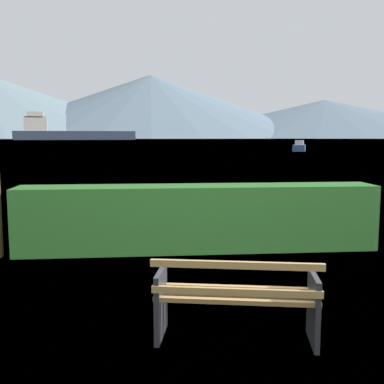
# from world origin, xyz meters

# --- Properties ---
(ground_plane) EXTENTS (1400.00, 1400.00, 0.00)m
(ground_plane) POSITION_xyz_m (0.00, 0.00, 0.00)
(ground_plane) COLOR #567A38
(water_surface) EXTENTS (620.00, 620.00, 0.00)m
(water_surface) POSITION_xyz_m (0.00, 306.62, 0.00)
(water_surface) COLOR slate
(water_surface) RESTS_ON ground_plane
(park_bench) EXTENTS (1.64, 0.85, 0.87)m
(park_bench) POSITION_xyz_m (-0.01, -0.06, 0.42)
(park_bench) COLOR tan
(park_bench) RESTS_ON ground_plane
(hedge_row) EXTENTS (6.20, 0.78, 1.13)m
(hedge_row) POSITION_xyz_m (0.00, 3.57, 0.57)
(hedge_row) COLOR #2D6B28
(hedge_row) RESTS_ON ground_plane
(cargo_ship_large) EXTENTS (66.58, 21.85, 15.14)m
(cargo_ship_large) POSITION_xyz_m (-47.77, 257.01, 4.23)
(cargo_ship_large) COLOR #2D384C
(cargo_ship_large) RESTS_ON water_surface
(sailboat_mid) EXTENTS (3.16, 5.13, 1.44)m
(sailboat_mid) POSITION_xyz_m (18.96, 55.21, 0.53)
(sailboat_mid) COLOR #335693
(sailboat_mid) RESTS_ON water_surface
(distant_hills) EXTENTS (828.39, 451.31, 76.76)m
(distant_hills) POSITION_xyz_m (-26.08, 555.99, 34.31)
(distant_hills) COLOR slate
(distant_hills) RESTS_ON ground_plane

